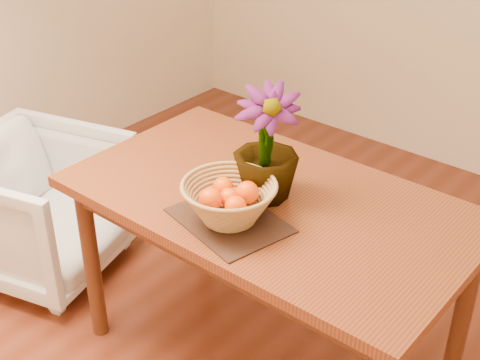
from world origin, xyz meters
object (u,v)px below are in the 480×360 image
Objects in this scene: wicker_basket at (229,203)px; potted_plant at (266,145)px; table at (269,218)px; armchair at (39,201)px.

potted_plant reaches higher than wicker_basket.
armchair is at bearing -171.48° from table.
table is at bearing -9.92° from potted_plant.
potted_plant is at bearing 91.56° from wicker_basket.
wicker_basket is 1.25m from armchair.
table is 0.29m from potted_plant.
table is 1.22m from armchair.
armchair is at bearing 152.76° from potted_plant.
potted_plant reaches higher than table.
potted_plant is 1.31m from armchair.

